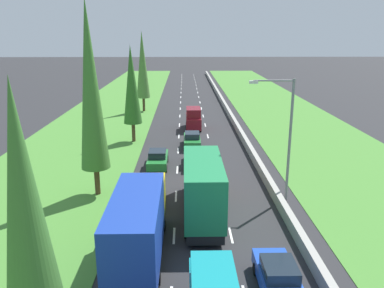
{
  "coord_description": "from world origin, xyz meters",
  "views": [
    {
      "loc": [
        -1.08,
        -0.5,
        11.98
      ],
      "look_at": [
        -0.32,
        37.08,
        1.28
      ],
      "focal_mm": 36.45,
      "sensor_mm": 36.0,
      "label": 1
    }
  ],
  "objects": [
    {
      "name": "ground_plane",
      "position": [
        0.0,
        60.0,
        0.0
      ],
      "size": [
        300.0,
        300.0,
        0.0
      ],
      "primitive_type": "plane",
      "color": "#28282B",
      "rests_on": "ground"
    },
    {
      "name": "grass_verge_left",
      "position": [
        -12.65,
        60.0,
        0.02
      ],
      "size": [
        14.0,
        140.0,
        0.04
      ],
      "primitive_type": "cube",
      "color": "#478433",
      "rests_on": "ground"
    },
    {
      "name": "grass_verge_right",
      "position": [
        14.35,
        60.0,
        0.02
      ],
      "size": [
        14.0,
        140.0,
        0.04
      ],
      "primitive_type": "cube",
      "color": "#478433",
      "rests_on": "ground"
    },
    {
      "name": "median_barrier",
      "position": [
        5.7,
        60.0,
        0.42
      ],
      "size": [
        0.44,
        120.0,
        0.85
      ],
      "primitive_type": "cube",
      "color": "#9E9B93",
      "rests_on": "ground"
    },
    {
      "name": "lane_markings",
      "position": [
        0.0,
        60.0,
        0.01
      ],
      "size": [
        3.64,
        116.0,
        0.01
      ],
      "color": "white",
      "rests_on": "ground"
    },
    {
      "name": "blue_box_truck_left_lane",
      "position": [
        -3.53,
        18.17,
        2.18
      ],
      "size": [
        2.46,
        9.4,
        4.18
      ],
      "color": "black",
      "rests_on": "ground"
    },
    {
      "name": "green_box_truck_centre_lane",
      "position": [
        0.1,
        23.75,
        2.18
      ],
      "size": [
        2.46,
        9.4,
        4.18
      ],
      "color": "black",
      "rests_on": "ground"
    },
    {
      "name": "silver_sedan_centre_lane",
      "position": [
        -0.05,
        34.32,
        0.81
      ],
      "size": [
        1.82,
        4.5,
        1.64
      ],
      "color": "silver",
      "rests_on": "ground"
    },
    {
      "name": "green_sedan_centre_lane",
      "position": [
        -0.24,
        40.51,
        0.81
      ],
      "size": [
        1.82,
        4.5,
        1.64
      ],
      "color": "#237A33",
      "rests_on": "ground"
    },
    {
      "name": "white_hatchback_left_lane",
      "position": [
        -3.47,
        26.2,
        0.84
      ],
      "size": [
        1.74,
        3.9,
        1.72
      ],
      "color": "white",
      "rests_on": "ground"
    },
    {
      "name": "maroon_van_centre_lane",
      "position": [
        0.09,
        48.63,
        1.4
      ],
      "size": [
        1.96,
        4.9,
        2.82
      ],
      "color": "maroon",
      "rests_on": "ground"
    },
    {
      "name": "blue_sedan_right_lane",
      "position": [
        3.34,
        15.45,
        0.81
      ],
      "size": [
        1.82,
        4.5,
        1.64
      ],
      "color": "#1E47B7",
      "rests_on": "ground"
    },
    {
      "name": "green_sedan_left_lane",
      "position": [
        -3.57,
        33.83,
        0.81
      ],
      "size": [
        1.82,
        4.5,
        1.64
      ],
      "color": "#237A33",
      "rests_on": "ground"
    },
    {
      "name": "poplar_tree_nearest",
      "position": [
        -6.87,
        12.51,
        6.4
      ],
      "size": [
        2.07,
        2.07,
        10.7
      ],
      "color": "#4C3823",
      "rests_on": "ground"
    },
    {
      "name": "poplar_tree_second",
      "position": [
        -7.78,
        27.55,
        8.3
      ],
      "size": [
        2.16,
        2.16,
        14.49
      ],
      "color": "#4C3823",
      "rests_on": "ground"
    },
    {
      "name": "poplar_tree_third",
      "position": [
        -6.89,
        42.76,
        6.47
      ],
      "size": [
        2.07,
        2.07,
        10.84
      ],
      "color": "#4C3823",
      "rests_on": "ground"
    },
    {
      "name": "poplar_tree_fourth",
      "position": [
        -7.52,
        60.9,
        7.27
      ],
      "size": [
        2.11,
        2.11,
        12.44
      ],
      "color": "#4C3823",
      "rests_on": "ground"
    },
    {
      "name": "street_light_mast",
      "position": [
        6.16,
        26.35,
        5.23
      ],
      "size": [
        3.2,
        0.28,
        9.0
      ],
      "color": "gray",
      "rests_on": "ground"
    }
  ]
}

